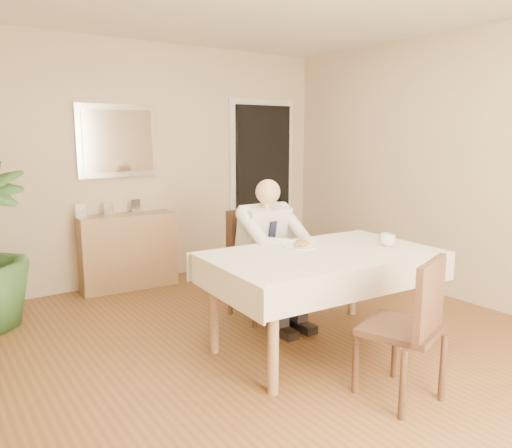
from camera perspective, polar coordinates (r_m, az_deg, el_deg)
room at (r=3.45m, az=3.30°, el=4.88°), size 5.00×5.02×2.60m
doorway at (r=6.37m, az=0.74°, el=4.62°), size 0.96×0.07×2.10m
mirror at (r=5.49m, az=-15.50°, el=9.11°), size 0.86×0.04×0.76m
dining_table at (r=3.79m, az=7.47°, el=-4.42°), size 1.77×1.11×0.75m
chair_far at (r=4.50m, az=-0.14°, el=-3.66°), size 0.47×0.47×0.96m
chair_near at (r=3.17m, az=17.41°, el=-10.61°), size 0.55×0.56×0.92m
seated_man at (r=4.23m, az=2.11°, el=-2.48°), size 0.48×0.72×1.24m
plate at (r=3.90m, az=5.06°, el=-2.55°), size 0.26×0.26×0.02m
food at (r=3.89m, az=5.06°, el=-2.24°), size 0.14×0.14×0.06m
knife at (r=3.87m, az=6.08°, el=-2.39°), size 0.01×0.13×0.01m
fork at (r=3.82m, az=5.17°, el=-2.54°), size 0.01×0.13×0.01m
coffee_mug at (r=4.05m, az=14.78°, el=-1.78°), size 0.13×0.13×0.10m
sideboard at (r=5.48m, az=-14.42°, el=-3.01°), size 1.01×0.41×0.79m
photo_frame_left at (r=5.30m, az=-19.42°, el=1.41°), size 0.10×0.02×0.14m
photo_frame_center at (r=5.36m, az=-16.49°, el=1.67°), size 0.10×0.02×0.14m
photo_frame_right at (r=5.52m, az=-13.60°, el=2.03°), size 0.10×0.02×0.14m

